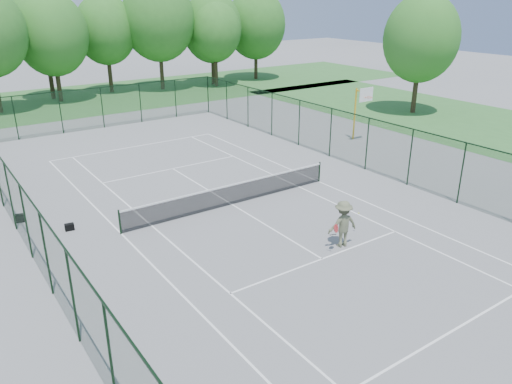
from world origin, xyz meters
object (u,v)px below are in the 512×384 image
at_px(tennis_net, 232,193).
at_px(sports_bag_a, 20,218).
at_px(basketball_goal, 361,103).
at_px(tennis_player, 343,224).

distance_m(tennis_net, sports_bag_a, 9.47).
distance_m(basketball_goal, tennis_player, 15.88).
height_order(tennis_net, basketball_goal, basketball_goal).
bearing_deg(tennis_player, basketball_goal, 42.01).
height_order(basketball_goal, sports_bag_a, basketball_goal).
xyz_separation_m(basketball_goal, tennis_player, (-11.74, -10.57, -1.61)).
relative_size(sports_bag_a, tennis_player, 0.20).
height_order(sports_bag_a, tennis_player, tennis_player).
bearing_deg(basketball_goal, tennis_net, -160.83).
bearing_deg(tennis_net, sports_bag_a, 157.01).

